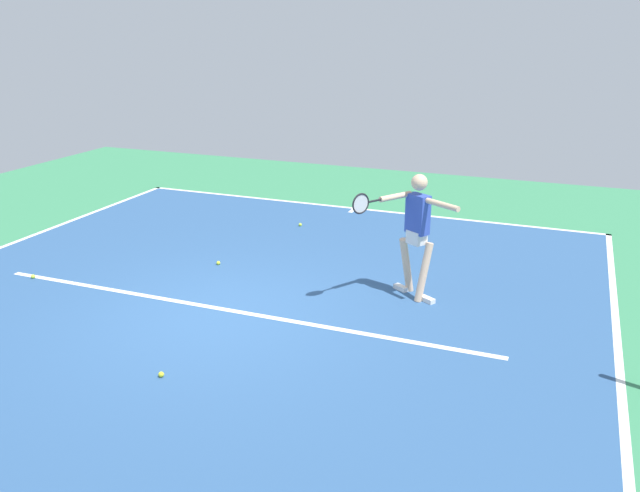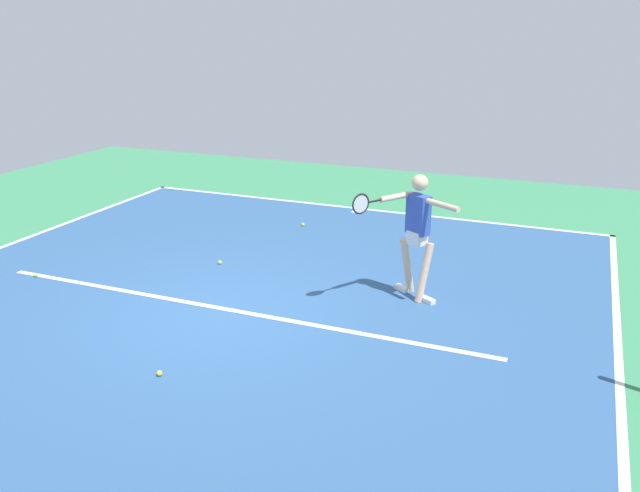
% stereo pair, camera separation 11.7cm
% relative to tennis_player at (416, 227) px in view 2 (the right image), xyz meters
% --- Properties ---
extents(ground_plane, '(20.07, 20.07, 0.00)m').
position_rel_tennis_player_xyz_m(ground_plane, '(2.34, 1.62, -1.08)').
color(ground_plane, '#388456').
extents(court_surface, '(10.36, 11.94, 0.00)m').
position_rel_tennis_player_xyz_m(court_surface, '(2.34, 1.62, -1.08)').
color(court_surface, '#2D5484').
rests_on(court_surface, ground_plane).
extents(court_line_baseline_near, '(10.36, 0.10, 0.01)m').
position_rel_tennis_player_xyz_m(court_line_baseline_near, '(2.34, -4.30, -1.08)').
color(court_line_baseline_near, white).
rests_on(court_line_baseline_near, ground_plane).
extents(court_line_sideline_left, '(0.10, 11.94, 0.01)m').
position_rel_tennis_player_xyz_m(court_line_sideline_left, '(-2.79, 1.62, -1.08)').
color(court_line_sideline_left, white).
rests_on(court_line_sideline_left, ground_plane).
extents(court_line_service, '(7.77, 0.10, 0.01)m').
position_rel_tennis_player_xyz_m(court_line_service, '(2.34, 1.44, -1.08)').
color(court_line_service, white).
rests_on(court_line_service, ground_plane).
extents(court_line_centre_mark, '(0.10, 0.30, 0.01)m').
position_rel_tennis_player_xyz_m(court_line_centre_mark, '(2.34, -4.10, -1.08)').
color(court_line_centre_mark, white).
rests_on(court_line_centre_mark, ground_plane).
extents(tennis_player, '(1.38, 1.08, 1.86)m').
position_rel_tennis_player_xyz_m(tennis_player, '(0.00, 0.00, 0.00)').
color(tennis_player, beige).
rests_on(tennis_player, ground_plane).
extents(tennis_ball_by_sideline, '(0.07, 0.07, 0.07)m').
position_rel_tennis_player_xyz_m(tennis_ball_by_sideline, '(2.12, 3.34, -1.05)').
color(tennis_ball_by_sideline, yellow).
rests_on(tennis_ball_by_sideline, ground_plane).
extents(tennis_ball_centre_court, '(0.07, 0.07, 0.07)m').
position_rel_tennis_player_xyz_m(tennis_ball_centre_court, '(2.94, -2.64, -1.05)').
color(tennis_ball_centre_court, '#C6E53D').
rests_on(tennis_ball_centre_court, ground_plane).
extents(tennis_ball_near_service_line, '(0.07, 0.07, 0.07)m').
position_rel_tennis_player_xyz_m(tennis_ball_near_service_line, '(5.79, 1.51, -1.05)').
color(tennis_ball_near_service_line, '#C6E53D').
rests_on(tennis_ball_near_service_line, ground_plane).
extents(tennis_ball_by_baseline, '(0.07, 0.07, 0.07)m').
position_rel_tennis_player_xyz_m(tennis_ball_by_baseline, '(3.36, -0.12, -1.05)').
color(tennis_ball_by_baseline, '#CCE033').
rests_on(tennis_ball_by_baseline, ground_plane).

